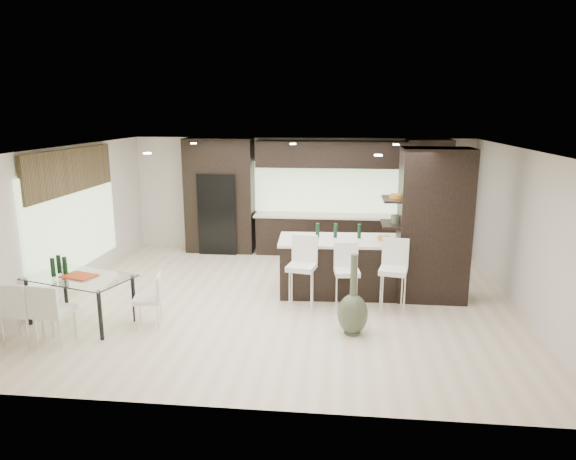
# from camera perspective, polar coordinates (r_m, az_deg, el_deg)

# --- Properties ---
(ground) EXTENTS (8.00, 8.00, 0.00)m
(ground) POSITION_cam_1_polar(r_m,az_deg,el_deg) (9.31, -0.39, -7.75)
(ground) COLOR beige
(ground) RESTS_ON ground
(back_wall) EXTENTS (8.00, 0.02, 2.70)m
(back_wall) POSITION_cam_1_polar(r_m,az_deg,el_deg) (12.34, 1.42, 3.94)
(back_wall) COLOR silver
(back_wall) RESTS_ON ground
(left_wall) EXTENTS (0.02, 7.00, 2.70)m
(left_wall) POSITION_cam_1_polar(r_m,az_deg,el_deg) (10.17, -23.42, 0.87)
(left_wall) COLOR silver
(left_wall) RESTS_ON ground
(right_wall) EXTENTS (0.02, 7.00, 2.70)m
(right_wall) POSITION_cam_1_polar(r_m,az_deg,el_deg) (9.37, 24.71, -0.22)
(right_wall) COLOR silver
(right_wall) RESTS_ON ground
(ceiling) EXTENTS (8.00, 7.00, 0.02)m
(ceiling) POSITION_cam_1_polar(r_m,az_deg,el_deg) (8.72, -0.42, 9.07)
(ceiling) COLOR white
(ceiling) RESTS_ON ground
(window_left) EXTENTS (0.04, 3.20, 1.90)m
(window_left) POSITION_cam_1_polar(r_m,az_deg,el_deg) (10.32, -22.69, 1.11)
(window_left) COLOR #B2D199
(window_left) RESTS_ON left_wall
(window_back) EXTENTS (3.40, 0.04, 1.20)m
(window_back) POSITION_cam_1_polar(r_m,az_deg,el_deg) (12.24, 4.22, 4.78)
(window_back) COLOR #B2D199
(window_back) RESTS_ON back_wall
(stone_accent) EXTENTS (0.08, 3.00, 0.80)m
(stone_accent) POSITION_cam_1_polar(r_m,az_deg,el_deg) (10.17, -22.99, 6.07)
(stone_accent) COLOR brown
(stone_accent) RESTS_ON left_wall
(ceiling_spots) EXTENTS (4.00, 3.00, 0.02)m
(ceiling_spots) POSITION_cam_1_polar(r_m,az_deg,el_deg) (8.97, -0.24, 9.05)
(ceiling_spots) COLOR white
(ceiling_spots) RESTS_ON ceiling
(back_cabinetry) EXTENTS (6.80, 0.68, 2.70)m
(back_cabinetry) POSITION_cam_1_polar(r_m,az_deg,el_deg) (11.99, 3.68, 3.64)
(back_cabinetry) COLOR black
(back_cabinetry) RESTS_ON ground
(refrigerator) EXTENTS (0.90, 0.68, 1.90)m
(refrigerator) POSITION_cam_1_polar(r_m,az_deg,el_deg) (12.34, -7.56, 1.94)
(refrigerator) COLOR black
(refrigerator) RESTS_ON ground
(partition_column) EXTENTS (1.20, 0.80, 2.70)m
(partition_column) POSITION_cam_1_polar(r_m,az_deg,el_deg) (9.40, 15.84, 0.53)
(partition_column) COLOR black
(partition_column) RESTS_ON ground
(kitchen_island) EXTENTS (2.54, 1.20, 1.04)m
(kitchen_island) POSITION_cam_1_polar(r_m,az_deg,el_deg) (9.55, 6.51, -4.01)
(kitchen_island) COLOR black
(kitchen_island) RESTS_ON ground
(stool_left) EXTENTS (0.53, 0.53, 1.02)m
(stool_left) POSITION_cam_1_polar(r_m,az_deg,el_deg) (8.75, 1.50, -5.59)
(stool_left) COLOR white
(stool_left) RESTS_ON ground
(stool_mid) EXTENTS (0.45, 0.45, 0.92)m
(stool_mid) POSITION_cam_1_polar(r_m,az_deg,el_deg) (8.76, 6.52, -5.97)
(stool_mid) COLOR white
(stool_mid) RESTS_ON ground
(stool_right) EXTENTS (0.52, 0.52, 1.00)m
(stool_right) POSITION_cam_1_polar(r_m,az_deg,el_deg) (8.78, 11.55, -5.86)
(stool_right) COLOR white
(stool_right) RESTS_ON ground
(bench) EXTENTS (1.35, 0.66, 0.50)m
(bench) POSITION_cam_1_polar(r_m,az_deg,el_deg) (9.60, 7.70, -5.65)
(bench) COLOR black
(bench) RESTS_ON ground
(floor_vase) EXTENTS (0.48, 0.48, 1.25)m
(floor_vase) POSITION_cam_1_polar(r_m,az_deg,el_deg) (7.82, 7.26, -7.12)
(floor_vase) COLOR #414D37
(floor_vase) RESTS_ON ground
(dining_table) EXTENTS (1.81, 1.33, 0.78)m
(dining_table) POSITION_cam_1_polar(r_m,az_deg,el_deg) (8.84, -21.98, -7.21)
(dining_table) COLOR white
(dining_table) RESTS_ON ground
(chair_near) EXTENTS (0.51, 0.51, 0.87)m
(chair_near) POSITION_cam_1_polar(r_m,az_deg,el_deg) (8.20, -24.52, -8.66)
(chair_near) COLOR white
(chair_near) RESTS_ON ground
(chair_far) EXTENTS (0.48, 0.48, 0.89)m
(chair_far) POSITION_cam_1_polar(r_m,az_deg,el_deg) (8.46, -27.51, -8.27)
(chair_far) COLOR white
(chair_far) RESTS_ON ground
(chair_end) EXTENTS (0.50, 0.50, 0.78)m
(chair_end) POSITION_cam_1_polar(r_m,az_deg,el_deg) (8.39, -15.29, -7.77)
(chair_end) COLOR white
(chair_end) RESTS_ON ground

